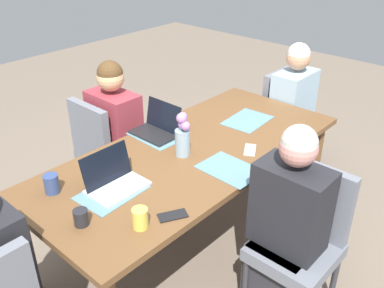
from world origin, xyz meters
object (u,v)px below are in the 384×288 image
(phone_black, at_px, (173,216))
(coffee_mug_centre_left, at_px, (81,217))
(person_far_right_near, at_px, (287,232))
(chair_far_right_near, at_px, (303,234))
(flower_vase, at_px, (183,135))
(coffee_mug_near_left, at_px, (140,218))
(laptop_near_left_near, at_px, (157,128))
(coffee_mug_near_right, at_px, (52,184))
(person_near_left_near, at_px, (117,144))
(dining_table, at_px, (192,160))
(chair_near_left_near, at_px, (105,148))
(person_head_left_left_far, at_px, (291,118))
(phone_silver, at_px, (250,150))
(chair_head_left_left_far, at_px, (287,116))
(laptop_head_right_left_mid, at_px, (114,181))

(phone_black, bearing_deg, coffee_mug_centre_left, 168.37)
(person_far_right_near, bearing_deg, chair_far_right_near, 141.24)
(chair_far_right_near, height_order, flower_vase, flower_vase)
(person_far_right_near, bearing_deg, phone_black, -35.38)
(coffee_mug_near_left, bearing_deg, chair_far_right_near, 147.26)
(laptop_near_left_near, bearing_deg, flower_vase, 73.85)
(coffee_mug_near_right, bearing_deg, person_near_left_near, -148.70)
(flower_vase, height_order, coffee_mug_centre_left, flower_vase)
(laptop_near_left_near, height_order, phone_black, laptop_near_left_near)
(coffee_mug_centre_left, bearing_deg, flower_vase, -173.23)
(dining_table, bearing_deg, chair_near_left_near, -83.48)
(person_head_left_left_far, relative_size, coffee_mug_centre_left, 14.06)
(person_far_right_near, relative_size, coffee_mug_near_left, 11.25)
(laptop_near_left_near, bearing_deg, phone_silver, 111.02)
(person_near_left_near, xyz_separation_m, laptop_near_left_near, (-0.04, 0.43, 0.27))
(chair_near_left_near, bearing_deg, person_far_right_near, 92.04)
(coffee_mug_near_left, bearing_deg, flower_vase, -153.24)
(coffee_mug_centre_left, bearing_deg, coffee_mug_near_right, -99.01)
(chair_head_left_left_far, xyz_separation_m, laptop_near_left_near, (1.35, -0.26, 0.30))
(flower_vase, xyz_separation_m, coffee_mug_near_right, (0.78, -0.25, -0.09))
(person_near_left_near, bearing_deg, laptop_head_right_left_mid, 51.48)
(person_far_right_near, distance_m, laptop_head_right_left_mid, 1.02)
(person_near_left_near, distance_m, coffee_mug_near_right, 1.02)
(laptop_head_right_left_mid, height_order, coffee_mug_centre_left, laptop_head_right_left_mid)
(laptop_near_left_near, bearing_deg, coffee_mug_centre_left, 24.86)
(chair_near_left_near, height_order, person_near_left_near, person_near_left_near)
(laptop_near_left_near, bearing_deg, person_head_left_left_far, 165.56)
(flower_vase, bearing_deg, coffee_mug_near_right, -17.90)
(person_far_right_near, xyz_separation_m, laptop_near_left_near, (-0.06, -1.10, 0.27))
(dining_table, height_order, person_far_right_near, person_far_right_near)
(flower_vase, xyz_separation_m, coffee_mug_centre_left, (0.84, 0.10, -0.10))
(chair_near_left_near, xyz_separation_m, person_near_left_near, (-0.07, 0.06, 0.03))
(coffee_mug_near_right, xyz_separation_m, coffee_mug_centre_left, (0.06, 0.35, -0.01))
(chair_near_left_near, distance_m, coffee_mug_near_right, 1.00)
(laptop_head_right_left_mid, bearing_deg, coffee_mug_near_right, -40.84)
(chair_far_right_near, xyz_separation_m, coffee_mug_near_left, (0.77, -0.50, 0.30))
(person_head_left_left_far, height_order, laptop_near_left_near, person_head_left_left_far)
(laptop_near_left_near, height_order, coffee_mug_near_right, laptop_near_left_near)
(chair_near_left_near, relative_size, laptop_near_left_near, 2.81)
(dining_table, relative_size, coffee_mug_centre_left, 25.85)
(flower_vase, bearing_deg, person_near_left_near, -94.26)
(person_head_left_left_far, relative_size, phone_silver, 7.97)
(person_head_left_left_far, xyz_separation_m, phone_silver, (1.05, 0.29, 0.23))
(chair_head_left_left_far, relative_size, laptop_near_left_near, 2.81)
(person_head_left_left_far, height_order, phone_silver, person_head_left_left_far)
(chair_far_right_near, height_order, phone_black, chair_far_right_near)
(chair_near_left_near, relative_size, flower_vase, 3.05)
(coffee_mug_centre_left, bearing_deg, laptop_head_right_left_mid, -157.33)
(dining_table, bearing_deg, phone_silver, 132.89)
(flower_vase, distance_m, phone_silver, 0.46)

